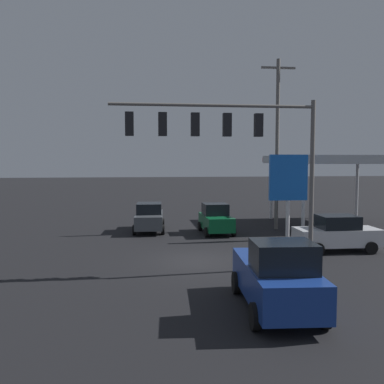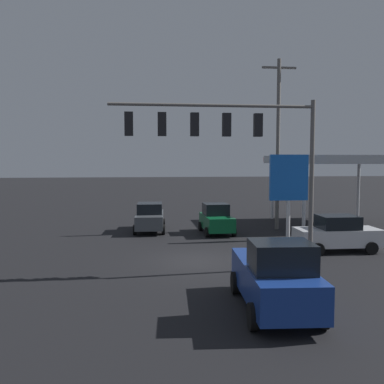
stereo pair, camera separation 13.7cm
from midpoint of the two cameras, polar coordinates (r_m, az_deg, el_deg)
ground_plane at (r=21.03m, az=0.50°, el=-9.09°), size 200.00×200.00×0.00m
traffic_signal_assembly at (r=18.74m, az=4.83°, el=7.18°), size 9.04×0.43×7.50m
utility_pole at (r=30.42m, az=11.17°, el=6.70°), size 2.40×0.26×11.77m
gas_station_canopy at (r=33.92m, az=18.31°, el=4.04°), size 8.69×8.16×5.20m
price_sign at (r=26.62m, az=12.57°, el=1.50°), size 2.37×0.27×5.19m
pickup_parked at (r=14.27m, az=10.95°, el=-11.07°), size 2.54×5.32×2.40m
sedan_waiting at (r=24.11m, az=18.62°, el=-5.28°), size 4.43×2.12×1.93m
sedan_far at (r=29.38m, az=-5.85°, el=-3.37°), size 2.26×4.50×1.93m
hatchback_crossing at (r=28.42m, az=3.06°, el=-3.63°), size 2.06×3.85×1.97m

